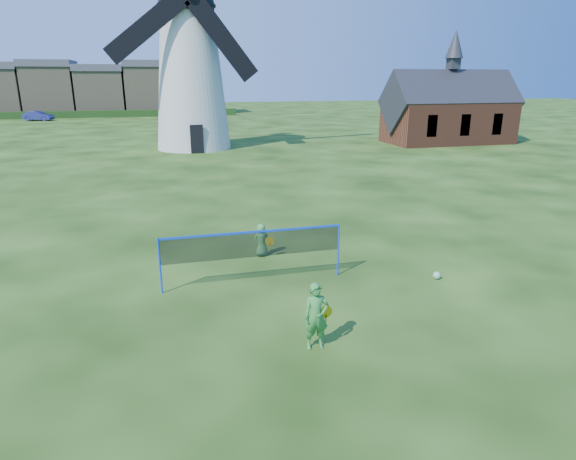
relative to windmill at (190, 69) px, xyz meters
The scene contains 10 objects.
ground 29.59m from the windmill, 89.53° to the right, with size 220.00×220.00×0.00m, color black.
windmill is the anchor object (origin of this frame).
chapel 22.48m from the windmill, ahead, with size 11.20×5.43×9.47m.
badminton_net 28.88m from the windmill, 91.13° to the right, with size 5.05×0.05×1.55m.
player_girl 32.56m from the windmill, 89.86° to the right, with size 0.70×0.39×1.48m.
player_boy 26.89m from the windmill, 89.74° to the right, with size 0.64×0.43×1.07m.
play_ball 30.42m from the windmill, 81.15° to the right, with size 0.22×0.22×0.22m, color green.
terraced_houses 48.70m from the windmill, 117.70° to the left, with size 58.89×8.40×8.28m.
hedge 43.37m from the windmill, 120.41° to the left, with size 62.00×0.80×1.00m, color #193814.
car_right 38.39m from the windmill, 119.02° to the left, with size 1.35×3.88×1.28m, color navy.
Camera 1 is at (-3.08, -11.91, 5.51)m, focal length 30.31 mm.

